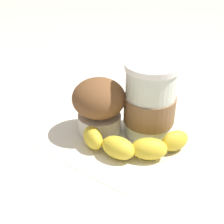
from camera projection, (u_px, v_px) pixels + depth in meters
The scene contains 5 objects.
ground_plane at pixel (112, 136), 0.57m from camera, with size 3.00×3.00×0.00m, color beige.
paper_napkin at pixel (112, 135), 0.57m from camera, with size 0.21×0.21×0.00m, color white.
coffee_cup at pixel (150, 102), 0.55m from camera, with size 0.09×0.09×0.14m.
muffin at pixel (98, 106), 0.55m from camera, with size 0.09×0.09×0.10m.
banana at pixel (134, 144), 0.51m from camera, with size 0.12×0.17×0.04m.
Camera 1 is at (0.39, 0.25, 0.33)m, focal length 50.00 mm.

